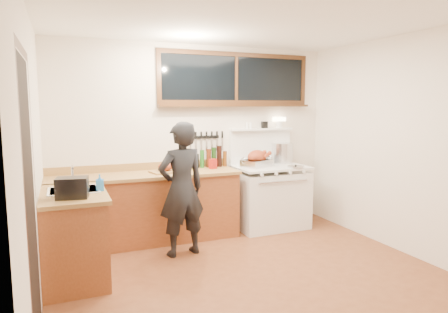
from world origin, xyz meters
name	(u,v)px	position (x,y,z in m)	size (l,w,h in m)	color
ground_plane	(250,275)	(0.00, 0.00, -0.01)	(4.00, 3.50, 0.02)	brown
room_shell	(252,117)	(0.00, 0.00, 1.65)	(4.10, 3.60, 2.65)	silver
counter_back	(146,207)	(-0.80, 1.45, 0.45)	(2.44, 0.64, 1.00)	brown
counter_left	(74,235)	(-1.70, 0.62, 0.45)	(0.64, 1.09, 0.90)	brown
sink_unit	(74,195)	(-1.68, 0.70, 0.85)	(0.50, 0.45, 0.37)	white
vintage_stove	(270,195)	(1.00, 1.41, 0.47)	(1.02, 0.74, 1.59)	white
back_window	(236,85)	(0.60, 1.72, 2.06)	(2.32, 0.13, 0.77)	black
left_doorway	(31,203)	(-1.99, -0.55, 1.09)	(0.02, 1.04, 2.17)	black
knife_strip	(205,138)	(0.12, 1.73, 1.31)	(0.52, 0.03, 0.28)	black
man	(182,189)	(-0.50, 0.83, 0.79)	(0.63, 0.47, 1.59)	black
soap_bottle	(100,183)	(-1.43, 0.59, 0.99)	(0.08, 0.09, 0.17)	#2B7FD7
toaster	(72,188)	(-1.70, 0.35, 1.00)	(0.31, 0.24, 0.20)	black
cutting_board	(166,169)	(-0.53, 1.43, 0.95)	(0.41, 0.34, 0.13)	olive
roast_turkey	(257,160)	(0.80, 1.42, 1.00)	(0.48, 0.42, 0.24)	silver
stockpot	(282,153)	(1.32, 1.62, 1.05)	(0.42, 0.42, 0.30)	silver
saucepan	(261,160)	(0.97, 1.64, 0.96)	(0.18, 0.30, 0.13)	silver
pot_lid	(296,167)	(1.26, 1.14, 0.91)	(0.24, 0.24, 0.04)	silver
coffee_tin	(213,164)	(0.14, 1.48, 0.97)	(0.11, 0.10, 0.14)	#9D1811
pitcher	(195,162)	(-0.05, 1.67, 0.98)	(0.11, 0.11, 0.17)	white
bottle_cluster	(210,158)	(0.16, 1.63, 1.03)	(0.57, 0.07, 0.30)	black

